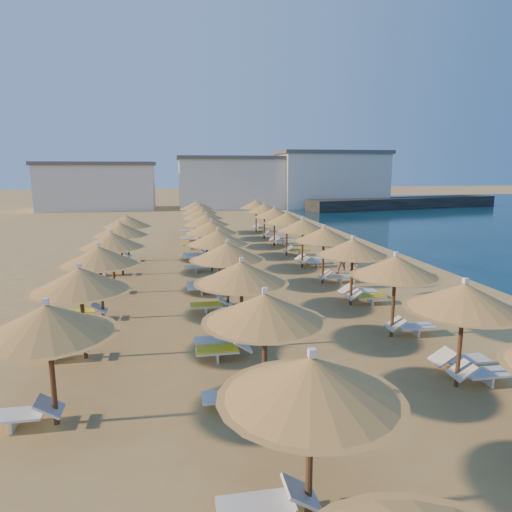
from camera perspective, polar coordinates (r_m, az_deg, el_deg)
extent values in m
plane|color=tan|center=(20.31, 5.04, -5.64)|extent=(220.00, 220.00, 0.00)
cube|color=black|center=(68.93, 18.11, 6.33)|extent=(30.21, 9.75, 1.50)
cube|color=silver|center=(67.14, -19.11, 8.08)|extent=(15.00, 8.00, 6.00)
cube|color=#59514C|center=(67.09, -19.29, 10.85)|extent=(15.60, 8.48, 0.50)
cube|color=silver|center=(65.83, -2.93, 8.97)|extent=(15.00, 8.00, 6.80)
cube|color=#59514C|center=(65.80, -2.96, 12.14)|extent=(15.60, 8.48, 0.50)
cube|color=silver|center=(68.32, 9.34, 9.25)|extent=(15.00, 8.00, 7.60)
cube|color=#59514C|center=(68.32, 9.45, 12.64)|extent=(15.60, 8.48, 0.50)
cylinder|color=brown|center=(13.44, 24.13, -10.01)|extent=(0.12, 0.12, 2.43)
cone|color=#A87F30|center=(13.05, 24.58, -4.61)|extent=(2.85, 2.85, 0.69)
cone|color=#A87F30|center=(13.12, 24.48, -5.81)|extent=(3.08, 3.08, 0.12)
cube|color=white|center=(12.95, 24.73, -2.83)|extent=(0.12, 0.12, 0.14)
cylinder|color=brown|center=(16.48, 16.78, -5.66)|extent=(0.12, 0.12, 2.43)
cone|color=#A87F30|center=(16.16, 17.04, -1.19)|extent=(2.85, 2.85, 0.69)
cone|color=#A87F30|center=(16.23, 16.98, -2.19)|extent=(3.08, 3.08, 0.12)
cube|color=white|center=(16.08, 17.12, 0.26)|extent=(0.12, 0.12, 0.14)
cylinder|color=brown|center=(19.77, 11.86, -2.65)|extent=(0.12, 0.12, 2.43)
cone|color=#A87F30|center=(19.51, 12.02, 1.10)|extent=(2.85, 2.85, 0.69)
cone|color=#A87F30|center=(19.56, 11.98, 0.27)|extent=(3.08, 3.08, 0.12)
cube|color=white|center=(19.44, 12.06, 2.31)|extent=(0.12, 0.12, 0.14)
cylinder|color=brown|center=(23.20, 8.39, -0.50)|extent=(0.12, 0.12, 2.43)
cone|color=#A87F30|center=(22.98, 8.48, 2.71)|extent=(2.85, 2.85, 0.69)
cone|color=#A87F30|center=(23.02, 8.46, 2.00)|extent=(3.08, 3.08, 0.12)
cube|color=white|center=(22.92, 8.51, 3.74)|extent=(0.12, 0.12, 0.14)
cylinder|color=brown|center=(26.72, 5.82, 1.09)|extent=(0.12, 0.12, 2.43)
cone|color=#A87F30|center=(26.52, 5.88, 3.88)|extent=(2.85, 2.85, 0.69)
cone|color=#A87F30|center=(26.56, 5.86, 3.27)|extent=(3.08, 3.08, 0.12)
cube|color=white|center=(26.47, 5.89, 4.78)|extent=(0.12, 0.12, 0.14)
cylinder|color=brown|center=(30.29, 3.85, 2.31)|extent=(0.12, 0.12, 2.43)
cone|color=#A87F30|center=(30.12, 3.89, 4.77)|extent=(2.85, 2.85, 0.69)
cone|color=#A87F30|center=(30.15, 3.88, 4.23)|extent=(3.08, 3.08, 0.12)
cube|color=white|center=(30.08, 3.90, 5.56)|extent=(0.12, 0.12, 0.14)
cylinder|color=brown|center=(33.91, 2.30, 3.26)|extent=(0.12, 0.12, 2.43)
cone|color=#A87F30|center=(33.75, 2.32, 5.47)|extent=(2.85, 2.85, 0.69)
cone|color=#A87F30|center=(33.78, 2.31, 4.99)|extent=(3.08, 3.08, 0.12)
cube|color=white|center=(33.71, 2.32, 6.18)|extent=(0.12, 0.12, 0.14)
cylinder|color=brown|center=(37.55, 1.05, 4.03)|extent=(0.12, 0.12, 2.43)
cone|color=#A87F30|center=(37.41, 1.05, 6.03)|extent=(2.85, 2.85, 0.69)
cone|color=#A87F30|center=(37.43, 1.05, 5.59)|extent=(3.08, 3.08, 0.12)
cube|color=white|center=(37.37, 1.05, 6.67)|extent=(0.12, 0.12, 0.14)
cylinder|color=brown|center=(41.21, 0.01, 4.67)|extent=(0.12, 0.12, 2.43)
cone|color=#A87F30|center=(41.08, 0.01, 6.49)|extent=(2.85, 2.85, 0.69)
cone|color=#A87F30|center=(41.10, 0.01, 6.09)|extent=(3.08, 3.08, 0.12)
cube|color=white|center=(41.05, 0.01, 7.07)|extent=(0.12, 0.12, 0.14)
cylinder|color=brown|center=(8.24, 6.71, -23.10)|extent=(0.12, 0.12, 2.43)
cone|color=#A87F30|center=(7.58, 6.94, -14.85)|extent=(2.85, 2.85, 0.69)
cone|color=#A87F30|center=(7.71, 6.89, -16.77)|extent=(3.08, 3.08, 0.12)
cube|color=white|center=(7.40, 7.01, -11.95)|extent=(0.12, 0.12, 0.14)
cylinder|color=brown|center=(11.43, 1.08, -12.73)|extent=(0.12, 0.12, 2.43)
cone|color=#A87F30|center=(10.97, 1.10, -6.45)|extent=(2.85, 2.85, 0.69)
cone|color=#A87F30|center=(11.06, 1.10, -7.86)|extent=(3.08, 3.08, 0.12)
cube|color=white|center=(10.85, 1.11, -4.35)|extent=(0.12, 0.12, 0.14)
cylinder|color=brown|center=(14.89, -1.81, -6.98)|extent=(0.12, 0.12, 2.43)
cone|color=#A87F30|center=(14.53, -1.84, -2.05)|extent=(2.85, 2.85, 0.69)
cone|color=#A87F30|center=(14.60, -1.83, -3.15)|extent=(3.08, 3.08, 0.12)
cube|color=white|center=(14.45, -1.85, -0.44)|extent=(0.12, 0.12, 0.14)
cylinder|color=brown|center=(18.46, -3.55, -3.41)|extent=(0.12, 0.12, 2.43)
cone|color=#A87F30|center=(18.18, -3.60, 0.60)|extent=(2.85, 2.85, 0.69)
cone|color=#A87F30|center=(18.23, -3.59, -0.29)|extent=(3.08, 3.08, 0.12)
cube|color=white|center=(18.11, -3.62, 1.90)|extent=(0.12, 0.12, 0.14)
cylinder|color=brown|center=(22.10, -4.72, -1.00)|extent=(0.12, 0.12, 2.43)
cone|color=#A87F30|center=(21.86, -4.77, 2.36)|extent=(2.85, 2.85, 0.69)
cone|color=#A87F30|center=(21.91, -4.76, 1.62)|extent=(3.08, 3.08, 0.12)
cube|color=white|center=(21.80, -4.79, 3.45)|extent=(0.12, 0.12, 0.14)
cylinder|color=brown|center=(25.76, -5.55, 0.72)|extent=(0.12, 0.12, 2.43)
cone|color=#A87F30|center=(25.56, -5.61, 3.62)|extent=(2.85, 2.85, 0.69)
cone|color=#A87F30|center=(25.60, -5.59, 2.98)|extent=(3.08, 3.08, 0.12)
cube|color=white|center=(25.51, -5.62, 4.55)|extent=(0.12, 0.12, 0.14)
cylinder|color=brown|center=(29.45, -6.18, 2.01)|extent=(0.12, 0.12, 2.43)
cone|color=#A87F30|center=(29.28, -6.23, 4.55)|extent=(2.85, 2.85, 0.69)
cone|color=#A87F30|center=(29.31, -6.22, 4.00)|extent=(3.08, 3.08, 0.12)
cube|color=white|center=(29.23, -6.25, 5.36)|extent=(0.12, 0.12, 0.14)
cylinder|color=brown|center=(33.16, -6.66, 3.02)|extent=(0.12, 0.12, 2.43)
cone|color=#A87F30|center=(33.00, -6.71, 5.28)|extent=(2.85, 2.85, 0.69)
cone|color=#A87F30|center=(33.03, -6.70, 4.78)|extent=(3.08, 3.08, 0.12)
cube|color=white|center=(32.96, -6.73, 6.00)|extent=(0.12, 0.12, 0.14)
cylinder|color=brown|center=(36.87, -7.05, 3.82)|extent=(0.12, 0.12, 2.43)
cone|color=#A87F30|center=(36.73, -7.10, 5.85)|extent=(2.85, 2.85, 0.69)
cone|color=#A87F30|center=(36.76, -7.09, 5.41)|extent=(3.08, 3.08, 0.12)
cube|color=white|center=(36.70, -7.12, 6.50)|extent=(0.12, 0.12, 0.14)
cylinder|color=brown|center=(40.60, -7.37, 4.48)|extent=(0.12, 0.12, 2.43)
cone|color=#A87F30|center=(40.47, -7.42, 6.32)|extent=(2.85, 2.85, 0.69)
cone|color=#A87F30|center=(40.49, -7.41, 5.92)|extent=(3.08, 3.08, 0.12)
cube|color=white|center=(40.44, -7.43, 6.91)|extent=(0.12, 0.12, 0.14)
cylinder|color=brown|center=(11.58, -24.10, -13.42)|extent=(0.12, 0.12, 2.43)
cone|color=#A87F30|center=(11.12, -24.64, -7.23)|extent=(2.85, 2.85, 0.69)
cone|color=#A87F30|center=(11.21, -24.52, -8.63)|extent=(3.08, 3.08, 0.12)
cube|color=white|center=(11.01, -24.82, -5.17)|extent=(0.12, 0.12, 0.14)
cylinder|color=brown|center=(15.01, -20.78, -7.57)|extent=(0.12, 0.12, 2.43)
cone|color=#A87F30|center=(14.66, -21.13, -2.70)|extent=(2.85, 2.85, 0.69)
cone|color=#A87F30|center=(14.72, -21.05, -3.78)|extent=(3.08, 3.08, 0.12)
cube|color=white|center=(14.57, -21.24, -1.10)|extent=(0.12, 0.12, 0.14)
cylinder|color=brown|center=(18.56, -18.75, -3.91)|extent=(0.12, 0.12, 2.43)
cone|color=#A87F30|center=(18.27, -19.01, 0.07)|extent=(2.85, 2.85, 0.69)
cone|color=#A87F30|center=(18.33, -18.95, -0.81)|extent=(3.08, 3.08, 0.12)
cube|color=white|center=(18.20, -19.09, 1.36)|extent=(0.12, 0.12, 0.14)
cylinder|color=brown|center=(22.18, -17.39, -1.44)|extent=(0.12, 0.12, 2.43)
cone|color=#A87F30|center=(21.94, -17.59, 1.91)|extent=(2.85, 2.85, 0.69)
cone|color=#A87F30|center=(21.98, -17.55, 1.18)|extent=(3.08, 3.08, 0.12)
cube|color=white|center=(21.88, -17.65, 2.99)|extent=(0.12, 0.12, 0.14)
cylinder|color=brown|center=(25.83, -16.42, 0.34)|extent=(0.12, 0.12, 2.43)
cone|color=#A87F30|center=(25.63, -16.58, 3.23)|extent=(2.85, 2.85, 0.69)
cone|color=#A87F30|center=(25.67, -16.54, 2.59)|extent=(3.08, 3.08, 0.12)
cube|color=white|center=(25.58, -16.63, 4.15)|extent=(0.12, 0.12, 0.14)
cylinder|color=brown|center=(29.51, -15.69, 1.68)|extent=(0.12, 0.12, 2.43)
cone|color=#A87F30|center=(29.34, -15.82, 4.21)|extent=(2.85, 2.85, 0.69)
cone|color=#A87F30|center=(29.37, -15.79, 3.66)|extent=(3.08, 3.08, 0.12)
cube|color=white|center=(29.29, -15.87, 5.02)|extent=(0.12, 0.12, 0.14)
cube|color=white|center=(8.60, -0.01, -28.78)|extent=(1.31, 0.63, 0.06)
cube|color=white|center=(8.65, 5.65, -27.37)|extent=(0.58, 0.63, 0.40)
cube|color=white|center=(14.28, 26.90, -12.89)|extent=(1.31, 0.63, 0.06)
cube|color=white|center=(14.34, 26.84, -13.47)|extent=(0.06, 0.57, 0.32)
cube|color=white|center=(13.79, 24.33, -12.88)|extent=(0.58, 0.63, 0.40)
cube|color=white|center=(14.94, 24.79, -11.64)|extent=(1.31, 0.63, 0.06)
cube|color=white|center=(15.00, 24.74, -12.21)|extent=(0.06, 0.57, 0.32)
cube|color=white|center=(14.47, 22.29, -11.57)|extent=(0.58, 0.63, 0.40)
cube|color=white|center=(11.70, -3.47, -17.05)|extent=(1.31, 0.63, 0.06)
cube|color=white|center=(11.77, -3.46, -17.74)|extent=(0.06, 0.57, 0.32)
cube|color=white|center=(11.73, 0.41, -16.16)|extent=(0.58, 0.63, 0.40)
cube|color=white|center=(17.17, 19.32, -8.28)|extent=(1.31, 0.63, 0.06)
cube|color=white|center=(17.22, 19.28, -8.78)|extent=(0.06, 0.57, 0.32)
cube|color=white|center=(16.77, 17.04, -8.10)|extent=(0.58, 0.63, 0.40)
cube|color=white|center=(15.09, -5.22, -10.38)|extent=(1.31, 0.63, 0.06)
cube|color=white|center=(15.15, -5.21, -10.94)|extent=(0.06, 0.57, 0.32)
cube|color=white|center=(15.12, -2.28, -9.73)|extent=(0.58, 0.63, 0.40)
cube|color=white|center=(14.26, -4.89, -11.69)|extent=(1.31, 0.63, 0.06)
cube|color=white|center=(14.32, -4.87, -12.28)|extent=(0.06, 0.57, 0.32)
cube|color=white|center=(14.29, -1.77, -10.99)|extent=(0.58, 0.63, 0.40)
cube|color=yellow|center=(14.24, -4.89, -11.48)|extent=(1.25, 0.58, 0.05)
cube|color=white|center=(20.35, 14.12, -4.97)|extent=(1.31, 0.63, 0.06)
cube|color=white|center=(20.39, 14.10, -5.40)|extent=(0.06, 0.57, 0.32)
cube|color=white|center=(20.01, 12.12, -4.73)|extent=(0.58, 0.63, 0.40)
cube|color=yellow|center=(20.33, 14.13, -4.82)|extent=(1.25, 0.58, 0.05)
cube|color=white|center=(21.14, 13.12, -4.32)|extent=(1.31, 0.63, 0.06)
cube|color=white|center=(21.18, 13.10, -4.74)|extent=(0.06, 0.57, 0.32)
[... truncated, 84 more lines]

